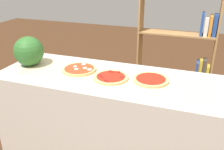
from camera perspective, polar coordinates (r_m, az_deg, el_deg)
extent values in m
cube|color=beige|center=(2.36, 0.00, -10.96)|extent=(2.04, 0.72, 0.94)
cube|color=beige|center=(2.13, 0.00, -0.47)|extent=(1.68, 0.46, 0.00)
cylinder|color=#DBB26B|center=(2.28, -7.54, 1.28)|extent=(0.30, 0.30, 0.02)
cylinder|color=red|center=(2.27, -7.56, 1.56)|extent=(0.27, 0.27, 0.00)
cylinder|color=#EFE5CC|center=(2.31, -8.48, 1.95)|extent=(0.03, 0.03, 0.00)
cylinder|color=#EFE5CC|center=(2.35, -6.53, 2.47)|extent=(0.04, 0.04, 0.00)
cylinder|color=#EFE5CC|center=(2.26, -6.25, 1.60)|extent=(0.04, 0.04, 0.00)
cylinder|color=#EFE5CC|center=(2.25, -8.18, 1.37)|extent=(0.04, 0.04, 0.00)
cylinder|color=#EFE5CC|center=(2.22, -5.15, 1.25)|extent=(0.04, 0.04, 0.00)
cylinder|color=#DBB26B|center=(2.10, -0.27, -0.55)|extent=(0.30, 0.30, 0.02)
cylinder|color=#AD2314|center=(2.10, -0.27, -0.30)|extent=(0.24, 0.24, 0.00)
cylinder|color=maroon|center=(2.02, -1.42, -1.16)|extent=(0.03, 0.03, 0.00)
cylinder|color=maroon|center=(2.08, 2.20, -0.44)|extent=(0.03, 0.03, 0.00)
cylinder|color=maroon|center=(2.12, -2.74, 0.01)|extent=(0.03, 0.03, 0.00)
cylinder|color=maroon|center=(2.08, -2.39, -0.43)|extent=(0.03, 0.03, 0.00)
cylinder|color=maroon|center=(2.00, -1.08, -1.46)|extent=(0.03, 0.03, 0.00)
cylinder|color=maroon|center=(2.18, 0.09, 0.70)|extent=(0.03, 0.03, 0.00)
cylinder|color=maroon|center=(2.20, -0.46, 0.91)|extent=(0.04, 0.04, 0.00)
cylinder|color=maroon|center=(2.18, 1.50, 0.70)|extent=(0.04, 0.04, 0.00)
cylinder|color=#DBB26B|center=(2.08, 8.90, -1.07)|extent=(0.30, 0.30, 0.02)
cylinder|color=#AD2314|center=(2.08, 8.92, -0.80)|extent=(0.25, 0.25, 0.00)
sphere|color=#2D6628|center=(2.48, -18.61, 5.21)|extent=(0.28, 0.28, 0.28)
cube|color=#A87A47|center=(3.20, 22.23, 3.47)|extent=(0.02, 0.22, 1.61)
cube|color=#A87A47|center=(3.27, 6.36, 5.57)|extent=(0.02, 0.22, 1.61)
cube|color=#A87A47|center=(3.54, 12.93, -7.71)|extent=(0.88, 0.23, 0.02)
cube|color=#2D753D|center=(3.48, 19.77, -7.36)|extent=(0.05, 0.17, 0.17)
cube|color=#B22823|center=(3.48, 18.95, -7.25)|extent=(0.05, 0.16, 0.17)
cube|color=#2D753D|center=(3.46, 18.30, -6.68)|extent=(0.03, 0.17, 0.23)
cube|color=#2D753D|center=(3.46, 17.63, -6.40)|extent=(0.03, 0.13, 0.26)
cube|color=#A87A47|center=(3.30, 13.76, 0.22)|extent=(0.88, 0.23, 0.02)
cube|color=gold|center=(3.25, 21.12, 0.72)|extent=(0.04, 0.14, 0.17)
cube|color=#47423D|center=(3.24, 20.40, 1.42)|extent=(0.03, 0.13, 0.24)
cube|color=gold|center=(3.24, 19.67, 1.47)|extent=(0.03, 0.13, 0.23)
cube|color=#234799|center=(3.24, 18.94, 1.31)|extent=(0.03, 0.17, 0.20)
cube|color=#A87A47|center=(3.13, 14.70, 9.17)|extent=(0.88, 0.23, 0.02)
cube|color=#234799|center=(3.09, 22.62, 10.52)|extent=(0.04, 0.16, 0.25)
cube|color=orange|center=(3.09, 21.74, 10.51)|extent=(0.03, 0.18, 0.23)
cube|color=silver|center=(3.09, 20.86, 10.37)|extent=(0.04, 0.17, 0.20)
cube|color=#234799|center=(3.09, 20.04, 10.97)|extent=(0.03, 0.17, 0.26)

